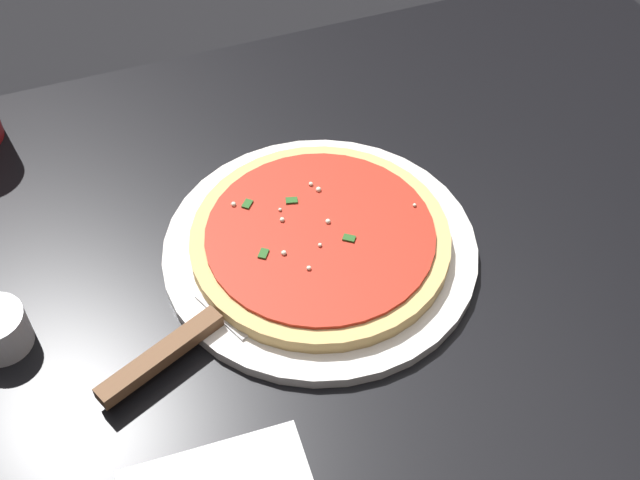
% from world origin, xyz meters
% --- Properties ---
extents(restaurant_table, '(1.09, 0.74, 0.76)m').
position_xyz_m(restaurant_table, '(0.00, 0.00, 0.61)').
color(restaurant_table, black).
rests_on(restaurant_table, ground_plane).
extents(serving_plate, '(0.32, 0.32, 0.01)m').
position_xyz_m(serving_plate, '(0.02, -0.00, 0.77)').
color(serving_plate, white).
rests_on(serving_plate, restaurant_table).
extents(pizza, '(0.26, 0.26, 0.02)m').
position_xyz_m(pizza, '(0.02, -0.00, 0.78)').
color(pizza, '#DBB26B').
rests_on(pizza, serving_plate).
extents(pizza_server, '(0.22, 0.13, 0.01)m').
position_xyz_m(pizza_server, '(0.17, 0.06, 0.78)').
color(pizza_server, silver).
rests_on(pizza_server, serving_plate).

